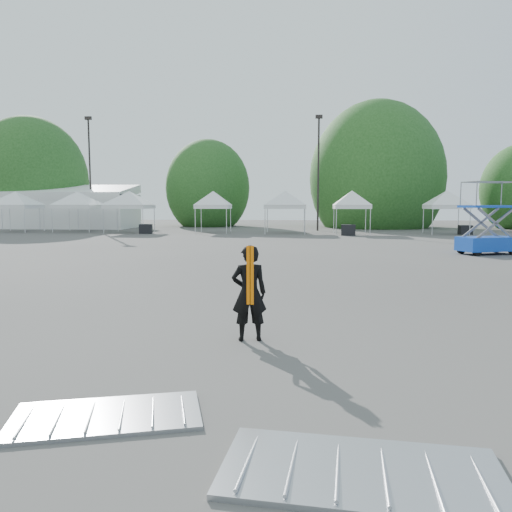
{
  "coord_description": "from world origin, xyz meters",
  "views": [
    {
      "loc": [
        1.2,
        -11.43,
        2.32
      ],
      "look_at": [
        0.4,
        -1.73,
        1.3
      ],
      "focal_mm": 35.0,
      "sensor_mm": 36.0,
      "label": 1
    }
  ],
  "objects": [
    {
      "name": "ground",
      "position": [
        0.0,
        0.0,
        0.0
      ],
      "size": [
        120.0,
        120.0,
        0.0
      ],
      "primitive_type": "plane",
      "color": "#474442",
      "rests_on": "ground"
    },
    {
      "name": "marquee",
      "position": [
        -22.0,
        35.0,
        1.97
      ],
      "size": [
        15.0,
        6.25,
        4.23
      ],
      "color": "white",
      "rests_on": "ground"
    },
    {
      "name": "light_pole_west",
      "position": [
        -18.0,
        34.0,
        5.77
      ],
      "size": [
        0.6,
        0.25,
        10.3
      ],
      "color": "black",
      "rests_on": "ground"
    },
    {
      "name": "light_pole_east",
      "position": [
        3.0,
        32.0,
        5.52
      ],
      "size": [
        0.6,
        0.25,
        9.8
      ],
      "color": "black",
      "rests_on": "ground"
    },
    {
      "name": "tree_far_w",
      "position": [
        -26.0,
        38.0,
        4.54
      ],
      "size": [
        4.8,
        4.8,
        7.3
      ],
      "color": "#382314",
      "rests_on": "ground"
    },
    {
      "name": "tree_mid_w",
      "position": [
        -8.0,
        40.0,
        3.93
      ],
      "size": [
        4.16,
        4.16,
        6.33
      ],
      "color": "#382314",
      "rests_on": "ground"
    },
    {
      "name": "tree_mid_e",
      "position": [
        9.0,
        39.0,
        4.84
      ],
      "size": [
        5.12,
        5.12,
        7.79
      ],
      "color": "#382314",
      "rests_on": "ground"
    },
    {
      "name": "tent_a",
      "position": [
        -21.93,
        28.18,
        3.06
      ],
      "size": [
        4.57,
        4.57,
        3.88
      ],
      "color": "silver",
      "rests_on": "ground"
    },
    {
      "name": "tent_b",
      "position": [
        -16.94,
        28.86,
        3.06
      ],
      "size": [
        4.61,
        4.61,
        3.88
      ],
      "color": "silver",
      "rests_on": "ground"
    },
    {
      "name": "tent_c",
      "position": [
        -12.2,
        27.76,
        3.06
      ],
      "size": [
        4.72,
        4.72,
        3.88
      ],
      "color": "silver",
      "rests_on": "ground"
    },
    {
      "name": "tent_d",
      "position": [
        -5.46,
        28.13,
        3.06
      ],
      "size": [
        3.75,
        3.75,
        3.88
      ],
      "color": "silver",
      "rests_on": "ground"
    },
    {
      "name": "tent_e",
      "position": [
        0.3,
        27.92,
        3.06
      ],
      "size": [
        4.55,
        4.55,
        3.88
      ],
      "color": "silver",
      "rests_on": "ground"
    },
    {
      "name": "tent_f",
      "position": [
        5.42,
        27.66,
        3.06
      ],
      "size": [
        3.84,
        3.84,
        3.88
      ],
      "color": "silver",
      "rests_on": "ground"
    },
    {
      "name": "tent_g",
      "position": [
        12.57,
        27.79,
        3.06
      ],
      "size": [
        4.11,
        4.11,
        3.88
      ],
      "color": "silver",
      "rests_on": "ground"
    },
    {
      "name": "man",
      "position": [
        0.4,
        -3.15,
        0.82
      ],
      "size": [
        0.66,
        0.5,
        1.64
      ],
      "rotation": [
        0.0,
        0.0,
        3.34
      ],
      "color": "black",
      "rests_on": "ground"
    },
    {
      "name": "scissor_lift",
      "position": [
        9.96,
        12.27,
        1.67
      ],
      "size": [
        2.86,
        2.09,
        3.32
      ],
      "rotation": [
        0.0,
        0.0,
        0.35
      ],
      "color": "#0C21A8",
      "rests_on": "ground"
    },
    {
      "name": "barrier_left",
      "position": [
        -0.85,
        -6.38,
        0.03
      ],
      "size": [
        2.21,
        1.51,
        0.06
      ],
      "rotation": [
        0.0,
        0.0,
        0.27
      ],
      "color": "#A7AAAF",
      "rests_on": "ground"
    },
    {
      "name": "barrier_mid",
      "position": [
        1.77,
        -7.32,
        0.04
      ],
      "size": [
        2.51,
        1.44,
        0.08
      ],
      "rotation": [
        0.0,
        0.0,
        -0.1
      ],
      "color": "#A7AAAF",
      "rests_on": "ground"
    },
    {
      "name": "crate_west",
      "position": [
        -10.5,
        26.47,
        0.37
      ],
      "size": [
        1.04,
        0.86,
        0.74
      ],
      "primitive_type": "cube",
      "rotation": [
        0.0,
        0.0,
        0.14
      ],
      "color": "black",
      "rests_on": "ground"
    },
    {
      "name": "crate_mid",
      "position": [
        4.98,
        25.51,
        0.4
      ],
      "size": [
        1.11,
        0.9,
        0.8
      ],
      "primitive_type": "cube",
      "rotation": [
        0.0,
        0.0,
        -0.11
      ],
      "color": "black",
      "rests_on": "ground"
    },
    {
      "name": "crate_east",
      "position": [
        13.92,
        27.39,
        0.35
      ],
      "size": [
        0.95,
        0.76,
        0.7
      ],
      "primitive_type": "cube",
      "rotation": [
        0.0,
        0.0,
        0.07
      ],
      "color": "black",
      "rests_on": "ground"
    }
  ]
}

